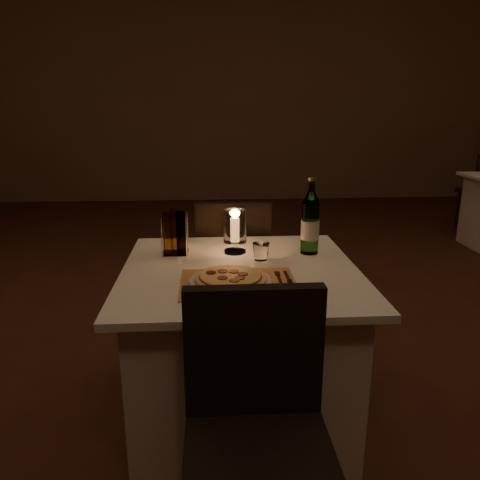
{
  "coord_description": "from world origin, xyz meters",
  "views": [
    {
      "loc": [
        -0.17,
        -2.2,
        1.41
      ],
      "look_at": [
        -0.05,
        -0.3,
        0.86
      ],
      "focal_mm": 35.0,
      "sensor_mm": 36.0,
      "label": 1
    }
  ],
  "objects": [
    {
      "name": "floor",
      "position": [
        0.0,
        0.0,
        -0.01
      ],
      "size": [
        8.0,
        10.0,
        0.02
      ],
      "primitive_type": "cube",
      "color": "#4D2518",
      "rests_on": "ground"
    },
    {
      "name": "tumbler",
      "position": [
        0.05,
        -0.21,
        0.78
      ],
      "size": [
        0.08,
        0.08,
        0.08
      ],
      "primitive_type": null,
      "color": "white",
      "rests_on": "main_table"
    },
    {
      "name": "cruet_caddy",
      "position": [
        -0.34,
        -0.11,
        0.84
      ],
      "size": [
        0.12,
        0.12,
        0.21
      ],
      "color": "white",
      "rests_on": "main_table"
    },
    {
      "name": "placemat",
      "position": [
        -0.07,
        -0.5,
        0.74
      ],
      "size": [
        0.45,
        0.34,
        0.0
      ],
      "primitive_type": "cube",
      "color": "#C88145",
      "rests_on": "main_table"
    },
    {
      "name": "knife",
      "position": [
        0.13,
        -0.53,
        0.75
      ],
      "size": [
        0.02,
        0.22,
        0.01
      ],
      "color": "black",
      "rests_on": "placemat"
    },
    {
      "name": "water_bottle",
      "position": [
        0.29,
        -0.13,
        0.88
      ],
      "size": [
        0.09,
        0.09,
        0.35
      ],
      "color": "#66A257",
      "rests_on": "main_table"
    },
    {
      "name": "fork",
      "position": [
        0.1,
        -0.47,
        0.75
      ],
      "size": [
        0.02,
        0.18,
        0.0
      ],
      "color": "silver",
      "rests_on": "placemat"
    },
    {
      "name": "main_table",
      "position": [
        -0.05,
        -0.32,
        0.37
      ],
      "size": [
        1.0,
        1.0,
        0.74
      ],
      "color": "white",
      "rests_on": "ground"
    },
    {
      "name": "hurricane_candle",
      "position": [
        -0.06,
        -0.09,
        0.86
      ],
      "size": [
        0.11,
        0.11,
        0.21
      ],
      "color": "white",
      "rests_on": "main_table"
    },
    {
      "name": "wall_back",
      "position": [
        0.0,
        5.01,
        1.5
      ],
      "size": [
        8.0,
        0.02,
        3.0
      ],
      "primitive_type": "cube",
      "color": "#88684F",
      "rests_on": "ground"
    },
    {
      "name": "plate",
      "position": [
        -0.1,
        -0.5,
        0.75
      ],
      "size": [
        0.32,
        0.32,
        0.01
      ],
      "primitive_type": "cylinder",
      "color": "white",
      "rests_on": "placemat"
    },
    {
      "name": "pizza",
      "position": [
        -0.1,
        -0.5,
        0.77
      ],
      "size": [
        0.28,
        0.28,
        0.02
      ],
      "color": "#D8B77F",
      "rests_on": "plate"
    },
    {
      "name": "chair_far",
      "position": [
        -0.05,
        0.39,
        0.55
      ],
      "size": [
        0.42,
        0.42,
        0.9
      ],
      "color": "black",
      "rests_on": "ground"
    },
    {
      "name": "chair_near",
      "position": [
        -0.05,
        -1.04,
        0.55
      ],
      "size": [
        0.42,
        0.42,
        0.9
      ],
      "color": "black",
      "rests_on": "ground"
    }
  ]
}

